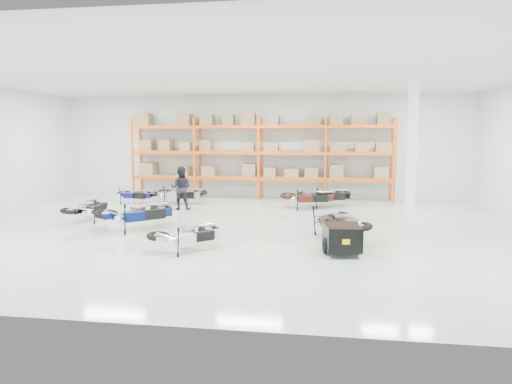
% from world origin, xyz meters
% --- Properties ---
extents(room, '(18.00, 18.00, 18.00)m').
position_xyz_m(room, '(0.00, 0.00, 2.25)').
color(room, '#AEC2B2').
rests_on(room, ground).
extents(pallet_rack, '(11.28, 0.98, 3.62)m').
position_xyz_m(pallet_rack, '(-0.00, 6.45, 2.26)').
color(pallet_rack, '#E8500C').
rests_on(pallet_rack, ground).
extents(structural_column, '(0.25, 0.25, 4.50)m').
position_xyz_m(structural_column, '(5.20, 0.50, 2.25)').
color(structural_column, white).
rests_on(structural_column, ground).
extents(moto_blue_centre, '(2.16, 2.10, 1.31)m').
position_xyz_m(moto_blue_centre, '(-2.67, -0.54, 0.62)').
color(moto_blue_centre, '#071049').
rests_on(moto_blue_centre, ground).
extents(moto_silver_left, '(1.72, 1.66, 1.04)m').
position_xyz_m(moto_silver_left, '(-0.49, -2.73, 0.49)').
color(moto_silver_left, '#B6B9BE').
rests_on(moto_silver_left, ground).
extents(moto_black_far_left, '(0.86, 1.72, 1.11)m').
position_xyz_m(moto_black_far_left, '(-4.82, 0.57, 0.53)').
color(moto_black_far_left, black).
rests_on(moto_black_far_left, ground).
extents(moto_touring_right, '(1.50, 2.13, 1.25)m').
position_xyz_m(moto_touring_right, '(3.16, -0.94, 0.59)').
color(moto_touring_right, black).
rests_on(moto_touring_right, ground).
extents(trailer, '(0.91, 1.68, 0.69)m').
position_xyz_m(trailer, '(3.16, -2.54, 0.40)').
color(trailer, black).
rests_on(trailer, ground).
extents(moto_back_a, '(1.65, 0.97, 1.01)m').
position_xyz_m(moto_back_a, '(-4.79, 4.31, 0.48)').
color(moto_back_a, '#0C0B69').
rests_on(moto_back_a, ground).
extents(moto_back_b, '(1.79, 0.89, 1.16)m').
position_xyz_m(moto_back_b, '(-2.94, 4.42, 0.55)').
color(moto_back_b, '#9FA5A8').
rests_on(moto_back_b, ground).
extents(moto_back_c, '(2.05, 1.45, 1.20)m').
position_xyz_m(moto_back_c, '(2.83, 4.65, 0.57)').
color(moto_back_c, black).
rests_on(moto_back_c, ground).
extents(moto_back_d, '(2.00, 1.27, 1.20)m').
position_xyz_m(moto_back_d, '(2.21, 4.05, 0.57)').
color(moto_back_d, '#40120C').
rests_on(moto_back_d, ground).
extents(person_back, '(0.81, 0.65, 1.61)m').
position_xyz_m(person_back, '(-2.52, 3.17, 0.80)').
color(person_back, black).
rests_on(person_back, ground).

